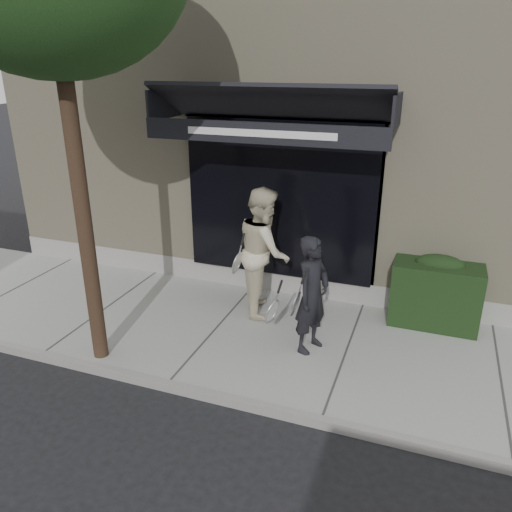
% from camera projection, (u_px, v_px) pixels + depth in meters
% --- Properties ---
extents(ground, '(80.00, 80.00, 0.00)m').
position_uv_depth(ground, '(346.00, 357.00, 7.12)').
color(ground, black).
rests_on(ground, ground).
extents(sidewalk, '(20.00, 3.00, 0.12)m').
position_uv_depth(sidewalk, '(346.00, 354.00, 7.10)').
color(sidewalk, '#A4A49E').
rests_on(sidewalk, ground).
extents(curb, '(20.00, 0.10, 0.14)m').
position_uv_depth(curb, '(321.00, 422.00, 5.74)').
color(curb, gray).
rests_on(curb, ground).
extents(building_facade, '(14.30, 8.04, 5.64)m').
position_uv_depth(building_facade, '(398.00, 123.00, 10.46)').
color(building_facade, '#B4A889').
rests_on(building_facade, ground).
extents(hedge, '(1.30, 0.70, 1.14)m').
position_uv_depth(hedge, '(436.00, 292.00, 7.62)').
color(hedge, black).
rests_on(hedge, sidewalk).
extents(pedestrian_front, '(0.85, 0.88, 1.68)m').
position_uv_depth(pedestrian_front, '(312.00, 295.00, 6.82)').
color(pedestrian_front, black).
rests_on(pedestrian_front, sidewalk).
extents(pedestrian_back, '(1.12, 1.23, 2.05)m').
position_uv_depth(pedestrian_back, '(264.00, 251.00, 7.87)').
color(pedestrian_back, beige).
rests_on(pedestrian_back, sidewalk).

